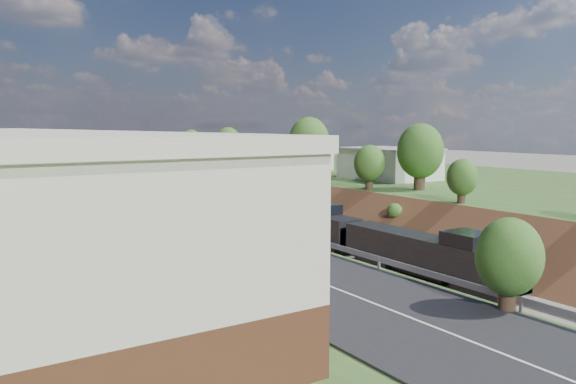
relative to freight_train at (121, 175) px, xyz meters
name	(u,v)px	position (x,y,z in m)	size (l,w,h in m)	color
platform_right	(398,187)	(30.40, -47.21, 0.01)	(44.00, 180.00, 5.00)	#355422
embankment_left	(125,230)	(-13.60, -47.21, -2.49)	(7.07, 180.00, 7.07)	brown
embankment_right	(282,214)	(8.40, -47.21, -2.49)	(7.07, 180.00, 7.07)	brown
rail_left_track	(191,223)	(-5.20, -47.21, -2.40)	(1.58, 180.00, 0.18)	gray
rail_right_track	(228,219)	(0.00, -47.21, -2.40)	(1.58, 180.00, 0.18)	gray
road	(84,190)	(-18.10, -47.21, 2.56)	(8.00, 180.00, 0.10)	black
guardrail	(121,184)	(-14.00, -47.41, 3.06)	(0.10, 171.00, 0.70)	#99999E
overpass	(89,160)	(-2.60, 14.79, 2.43)	(24.50, 8.30, 7.40)	gray
white_building_near	(389,164)	(20.90, -55.21, 4.51)	(9.00, 12.00, 4.00)	silver
white_building_far	(297,158)	(20.40, -33.21, 4.31)	(8.00, 10.00, 3.60)	silver
tree_right_large	(420,152)	(14.40, -67.21, 6.90)	(5.25, 5.25, 7.61)	#473323
tree_left_crest	(320,219)	(-14.40, -87.21, 4.55)	(2.45, 2.45, 3.55)	#473323
freight_train	(121,175)	(0.00, 0.00, 0.00)	(2.81, 174.12, 4.55)	black
suv	(222,229)	(-17.99, -81.91, 3.49)	(2.91, 6.32, 1.76)	black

